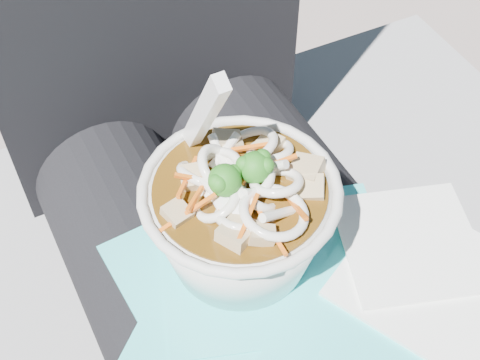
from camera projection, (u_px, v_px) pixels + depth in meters
name	position (u px, v px, depth m)	size (l,w,h in m)	color
stone_ledge	(207.00, 324.00, 0.98)	(1.00, 0.50, 0.45)	gray
lap	(260.00, 301.00, 0.66)	(0.32, 0.48, 0.16)	black
person_body	(219.00, 220.00, 0.70)	(0.34, 0.94, 1.00)	black
plastic_bag	(300.00, 312.00, 0.56)	(0.36, 0.34, 0.02)	#32CCD0
napkins	(423.00, 266.00, 0.58)	(0.18, 0.20, 0.01)	white
udon_bowl	(240.00, 213.00, 0.55)	(0.19, 0.19, 0.20)	silver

